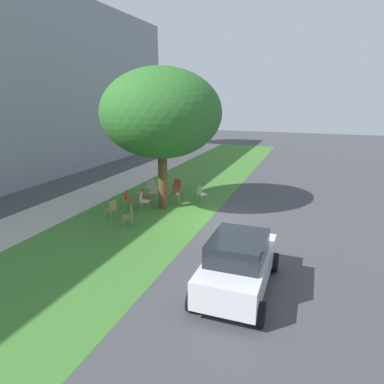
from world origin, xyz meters
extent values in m
plane|color=#424247|center=(0.00, 0.00, 0.00)|extent=(80.00, 80.00, 0.00)
cube|color=#3D752D|center=(0.00, 3.20, 0.00)|extent=(48.00, 6.00, 0.01)
cube|color=#ADA89E|center=(0.00, 7.60, 0.00)|extent=(48.00, 2.80, 0.01)
cylinder|color=brown|center=(0.73, 2.82, 1.62)|extent=(0.44, 0.44, 3.23)
ellipsoid|color=#2D6B28|center=(0.73, 2.82, 4.56)|extent=(5.56, 5.56, 4.11)
cube|color=#B7332D|center=(3.33, 3.12, 0.44)|extent=(0.49, 0.51, 0.04)
cube|color=#B7332D|center=(3.16, 3.07, 0.68)|extent=(0.18, 0.41, 0.40)
cylinder|color=gray|center=(3.54, 2.98, 0.21)|extent=(0.02, 0.02, 0.42)
cylinder|color=gray|center=(3.45, 3.33, 0.21)|extent=(0.02, 0.02, 0.42)
cylinder|color=gray|center=(3.21, 2.90, 0.21)|extent=(0.02, 0.02, 0.42)
cylinder|color=gray|center=(3.12, 3.25, 0.21)|extent=(0.02, 0.02, 0.42)
cube|color=beige|center=(0.15, 3.53, 0.44)|extent=(0.50, 0.49, 0.04)
cube|color=beige|center=(0.11, 3.70, 0.68)|extent=(0.41, 0.18, 0.40)
cylinder|color=gray|center=(0.01, 3.32, 0.21)|extent=(0.02, 0.02, 0.42)
cylinder|color=gray|center=(0.36, 3.40, 0.21)|extent=(0.02, 0.02, 0.42)
cylinder|color=gray|center=(-0.06, 3.65, 0.21)|extent=(0.02, 0.02, 0.42)
cylinder|color=gray|center=(0.29, 3.73, 0.21)|extent=(0.02, 0.02, 0.42)
cube|color=olive|center=(-2.01, 3.22, 0.44)|extent=(0.56, 0.55, 0.04)
cube|color=olive|center=(-1.92, 3.06, 0.68)|extent=(0.39, 0.26, 0.40)
cylinder|color=gray|center=(-1.93, 3.45, 0.21)|extent=(0.02, 0.02, 0.42)
cylinder|color=gray|center=(-2.25, 3.28, 0.21)|extent=(0.02, 0.02, 0.42)
cylinder|color=gray|center=(-1.77, 3.15, 0.21)|extent=(0.02, 0.02, 0.42)
cylinder|color=gray|center=(-2.08, 2.98, 0.21)|extent=(0.02, 0.02, 0.42)
cube|color=brown|center=(1.84, 2.61, 0.44)|extent=(0.49, 0.51, 0.04)
cube|color=brown|center=(2.01, 2.66, 0.68)|extent=(0.18, 0.41, 0.40)
cylinder|color=gray|center=(1.63, 2.75, 0.21)|extent=(0.02, 0.02, 0.42)
cylinder|color=gray|center=(1.72, 2.40, 0.21)|extent=(0.02, 0.02, 0.42)
cylinder|color=gray|center=(1.95, 2.83, 0.21)|extent=(0.02, 0.02, 0.42)
cylinder|color=gray|center=(2.05, 2.48, 0.21)|extent=(0.02, 0.02, 0.42)
cube|color=#C64C1E|center=(0.13, 4.36, 0.44)|extent=(0.48, 0.46, 0.04)
cube|color=#C64C1E|center=(0.10, 4.54, 0.68)|extent=(0.41, 0.15, 0.40)
cylinder|color=gray|center=(-0.02, 4.17, 0.21)|extent=(0.02, 0.02, 0.42)
cylinder|color=gray|center=(0.34, 4.22, 0.21)|extent=(0.02, 0.02, 0.42)
cylinder|color=gray|center=(-0.07, 4.50, 0.21)|extent=(0.02, 0.02, 0.42)
cylinder|color=gray|center=(0.28, 4.56, 0.21)|extent=(0.02, 0.02, 0.42)
cube|color=#ADA393|center=(2.61, 4.51, 0.44)|extent=(0.58, 0.58, 0.04)
cube|color=#ADA393|center=(2.49, 4.39, 0.68)|extent=(0.34, 0.34, 0.40)
cylinder|color=gray|center=(2.86, 4.51, 0.21)|extent=(0.02, 0.02, 0.42)
cylinder|color=gray|center=(2.61, 4.76, 0.21)|extent=(0.02, 0.02, 0.42)
cylinder|color=gray|center=(2.62, 4.27, 0.21)|extent=(0.02, 0.02, 0.42)
cylinder|color=gray|center=(2.37, 4.52, 0.21)|extent=(0.02, 0.02, 0.42)
cube|color=beige|center=(2.26, 1.32, 0.44)|extent=(0.57, 0.58, 0.04)
cube|color=beige|center=(2.12, 1.43, 0.68)|extent=(0.31, 0.37, 0.40)
cylinder|color=gray|center=(2.29, 1.08, 0.21)|extent=(0.02, 0.02, 0.42)
cylinder|color=gray|center=(2.51, 1.37, 0.21)|extent=(0.02, 0.02, 0.42)
cylinder|color=gray|center=(2.02, 1.28, 0.21)|extent=(0.02, 0.02, 0.42)
cylinder|color=gray|center=(2.23, 1.57, 0.21)|extent=(0.02, 0.02, 0.42)
cube|color=olive|center=(-1.47, 4.40, 0.44)|extent=(0.49, 0.47, 0.04)
cube|color=olive|center=(-1.51, 4.23, 0.68)|extent=(0.41, 0.16, 0.40)
cylinder|color=gray|center=(-1.26, 4.54, 0.21)|extent=(0.02, 0.02, 0.42)
cylinder|color=gray|center=(-1.62, 4.61, 0.21)|extent=(0.02, 0.02, 0.42)
cylinder|color=gray|center=(-1.33, 4.20, 0.21)|extent=(0.02, 0.02, 0.42)
cylinder|color=gray|center=(-1.68, 4.27, 0.21)|extent=(0.02, 0.02, 0.42)
cube|color=#B7332D|center=(0.89, 3.85, 0.44)|extent=(0.58, 0.58, 0.04)
cube|color=#B7332D|center=(0.76, 3.98, 0.68)|extent=(0.35, 0.34, 0.40)
cylinder|color=gray|center=(0.87, 3.61, 0.21)|extent=(0.02, 0.02, 0.42)
cylinder|color=gray|center=(1.13, 3.86, 0.21)|extent=(0.02, 0.02, 0.42)
cylinder|color=gray|center=(0.64, 3.85, 0.21)|extent=(0.02, 0.02, 0.42)
cylinder|color=gray|center=(0.90, 4.10, 0.21)|extent=(0.02, 0.02, 0.42)
cube|color=#ADA393|center=(1.64, 3.83, 0.44)|extent=(0.57, 0.58, 0.04)
cube|color=#ADA393|center=(1.50, 3.72, 0.68)|extent=(0.31, 0.37, 0.40)
cylinder|color=gray|center=(1.89, 3.79, 0.21)|extent=(0.02, 0.02, 0.42)
cylinder|color=gray|center=(1.67, 4.08, 0.21)|extent=(0.02, 0.02, 0.42)
cylinder|color=gray|center=(1.62, 3.58, 0.21)|extent=(0.02, 0.02, 0.42)
cylinder|color=gray|center=(1.40, 3.87, 0.21)|extent=(0.02, 0.02, 0.42)
cube|color=silver|center=(-5.19, -2.21, 0.68)|extent=(3.70, 1.64, 0.76)
cube|color=#1E232B|center=(-5.34, -2.21, 1.33)|extent=(1.90, 1.44, 0.64)
cylinder|color=black|center=(-3.79, -1.34, 0.30)|extent=(0.60, 0.18, 0.60)
cylinder|color=black|center=(-3.79, -3.08, 0.30)|extent=(0.60, 0.18, 0.60)
cylinder|color=black|center=(-6.59, -1.34, 0.30)|extent=(0.60, 0.18, 0.60)
cylinder|color=black|center=(-6.59, -3.08, 0.30)|extent=(0.60, 0.18, 0.60)
camera|label=1|loc=(-13.72, -3.93, 5.32)|focal=31.80mm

